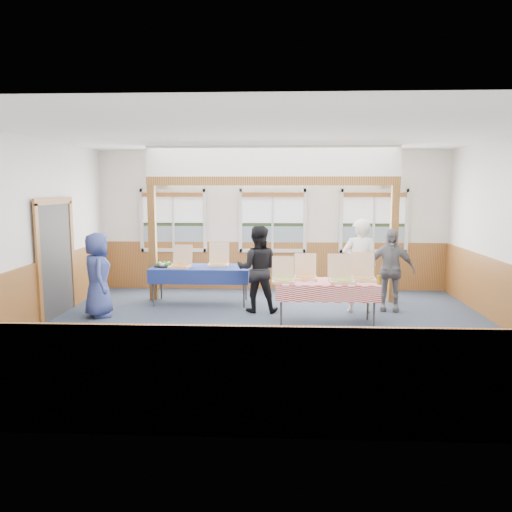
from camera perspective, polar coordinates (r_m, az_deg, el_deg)
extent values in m
plane|color=#26303E|center=(8.33, 1.56, -8.67)|extent=(8.00, 8.00, 0.00)
plane|color=white|center=(8.02, 1.65, 13.80)|extent=(8.00, 8.00, 0.00)
plane|color=silver|center=(11.50, 1.91, 4.07)|extent=(8.00, 0.00, 8.00)
plane|color=silver|center=(4.55, 0.84, -2.01)|extent=(8.00, 0.00, 8.00)
plane|color=silver|center=(9.02, -24.74, 2.25)|extent=(0.00, 8.00, 8.00)
cube|color=brown|center=(11.60, 1.89, -1.12)|extent=(7.98, 0.05, 1.10)
cube|color=brown|center=(4.86, 0.82, -14.23)|extent=(7.98, 0.05, 1.10)
cube|color=brown|center=(9.16, -24.22, -4.30)|extent=(0.05, 6.98, 1.10)
cube|color=#363636|center=(9.87, -21.97, -0.38)|extent=(0.06, 1.30, 2.10)
cube|color=silver|center=(11.77, -9.38, 0.68)|extent=(1.52, 0.05, 0.08)
cube|color=silver|center=(11.67, -9.54, 7.41)|extent=(1.52, 0.05, 0.08)
cube|color=silver|center=(11.87, -12.96, 4.00)|extent=(0.08, 0.05, 1.46)
cube|color=silver|center=(11.57, -5.86, 4.06)|extent=(0.08, 0.05, 1.46)
cube|color=silver|center=(11.70, -9.46, 4.03)|extent=(0.05, 0.05, 1.30)
cube|color=slate|center=(11.77, -9.37, 2.15)|extent=(1.40, 0.02, 0.52)
cube|color=#22361B|center=(11.74, -9.41, 3.60)|extent=(1.40, 0.02, 0.08)
cube|color=silver|center=(11.72, -9.45, 5.50)|extent=(1.40, 0.02, 0.70)
cube|color=brown|center=(11.65, -9.55, 6.92)|extent=(1.40, 0.07, 0.10)
cube|color=silver|center=(11.51, 1.89, 0.62)|extent=(1.52, 0.05, 0.08)
cube|color=silver|center=(11.42, 1.92, 7.51)|extent=(1.52, 0.05, 0.08)
cube|color=silver|center=(11.48, -1.80, 4.06)|extent=(0.08, 0.05, 1.46)
cube|color=silver|center=(11.46, 5.62, 4.02)|extent=(0.08, 0.05, 1.46)
cube|color=silver|center=(11.44, 1.91, 4.05)|extent=(0.05, 0.05, 1.30)
cube|color=slate|center=(11.52, 1.90, 2.13)|extent=(1.40, 0.02, 0.52)
cube|color=#22361B|center=(11.49, 1.91, 3.61)|extent=(1.40, 0.02, 0.08)
cube|color=silver|center=(11.47, 1.92, 5.55)|extent=(1.40, 0.02, 0.70)
cube|color=brown|center=(11.40, 1.92, 7.00)|extent=(1.40, 0.07, 0.10)
cube|color=silver|center=(11.71, 13.22, 0.54)|extent=(1.52, 0.05, 0.08)
cube|color=silver|center=(11.62, 13.43, 7.30)|extent=(1.52, 0.05, 0.08)
cube|color=silver|center=(11.53, 9.70, 3.97)|extent=(0.08, 0.05, 1.46)
cube|color=silver|center=(11.81, 16.86, 3.83)|extent=(0.08, 0.05, 1.46)
cube|color=silver|center=(11.65, 13.32, 3.91)|extent=(0.05, 0.05, 1.30)
cube|color=slate|center=(11.72, 13.23, 2.02)|extent=(1.40, 0.02, 0.52)
cube|color=#22361B|center=(11.69, 13.27, 3.48)|extent=(1.40, 0.02, 0.08)
cube|color=silver|center=(11.67, 13.34, 5.39)|extent=(1.40, 0.02, 0.70)
cube|color=brown|center=(11.60, 13.44, 6.81)|extent=(1.40, 0.07, 0.10)
cube|color=#602A15|center=(10.67, -11.73, 1.44)|extent=(0.15, 0.15, 2.40)
cube|color=#602A15|center=(10.61, 15.45, 1.28)|extent=(0.15, 0.15, 2.40)
cube|color=#602A15|center=(10.28, 1.85, 8.57)|extent=(5.15, 0.18, 0.18)
cylinder|color=#363636|center=(10.15, -11.67, -3.66)|extent=(0.04, 0.04, 0.73)
cylinder|color=#363636|center=(10.81, -10.78, -2.93)|extent=(0.04, 0.04, 0.73)
cylinder|color=#363636|center=(9.87, -1.40, -3.83)|extent=(0.04, 0.04, 0.73)
cylinder|color=#363636|center=(10.54, -1.14, -3.07)|extent=(0.04, 0.04, 0.73)
cube|color=#363636|center=(10.24, -6.34, -1.34)|extent=(2.00, 0.99, 0.03)
cube|color=navy|center=(10.23, -6.34, -1.24)|extent=(2.07, 1.05, 0.01)
cube|color=navy|center=(9.84, -6.71, -2.47)|extent=(1.98, 0.20, 0.28)
cube|color=navy|center=(10.68, -5.97, -1.63)|extent=(1.98, 0.20, 0.28)
cylinder|color=#363636|center=(8.48, 2.89, -5.82)|extent=(0.04, 0.04, 0.73)
cylinder|color=#363636|center=(9.04, 2.87, -4.94)|extent=(0.04, 0.04, 0.73)
cylinder|color=#363636|center=(8.63, 13.35, -5.78)|extent=(0.04, 0.04, 0.73)
cylinder|color=#363636|center=(9.19, 12.68, -4.92)|extent=(0.04, 0.04, 0.73)
cube|color=#363636|center=(8.72, 8.03, -3.01)|extent=(1.71, 0.77, 0.03)
cube|color=red|center=(8.72, 8.03, -2.88)|extent=(1.77, 0.84, 0.01)
cube|color=red|center=(8.38, 8.25, -4.34)|extent=(1.74, 0.09, 0.28)
cube|color=red|center=(9.12, 7.79, -3.32)|extent=(1.74, 0.09, 0.28)
cube|color=tan|center=(10.15, -8.70, -1.20)|extent=(0.43, 0.43, 0.04)
cylinder|color=gold|center=(10.15, -8.71, -1.04)|extent=(0.38, 0.38, 0.01)
cube|color=tan|center=(10.35, -8.36, 0.20)|extent=(0.41, 0.13, 0.39)
cube|color=tan|center=(10.30, -4.31, -1.00)|extent=(0.43, 0.43, 0.05)
cylinder|color=tan|center=(10.29, -4.32, -0.83)|extent=(0.38, 0.38, 0.01)
cube|color=tan|center=(10.51, -4.22, 0.43)|extent=(0.42, 0.12, 0.41)
cube|color=tan|center=(8.54, 3.10, -2.88)|extent=(0.38, 0.38, 0.04)
cylinder|color=gold|center=(8.53, 3.10, -2.69)|extent=(0.33, 0.33, 0.01)
cube|color=tan|center=(8.73, 3.10, -1.26)|extent=(0.38, 0.09, 0.37)
cube|color=tan|center=(8.84, 5.68, -2.53)|extent=(0.40, 0.40, 0.04)
cylinder|color=gold|center=(8.83, 5.68, -2.34)|extent=(0.35, 0.35, 0.01)
cube|color=tan|center=(9.03, 5.65, -0.93)|extent=(0.39, 0.10, 0.39)
cube|color=tan|center=(8.62, 9.76, -2.86)|extent=(0.43, 0.43, 0.05)
cylinder|color=gold|center=(8.62, 9.77, -2.66)|extent=(0.38, 0.38, 0.01)
cube|color=tan|center=(8.83, 9.55, -1.09)|extent=(0.42, 0.11, 0.41)
cube|color=tan|center=(8.90, 12.15, -2.59)|extent=(0.45, 0.45, 0.05)
cylinder|color=tan|center=(8.89, 12.15, -2.39)|extent=(0.39, 0.39, 0.01)
cube|color=tan|center=(9.11, 12.05, -0.88)|extent=(0.42, 0.13, 0.41)
cylinder|color=black|center=(10.37, -10.44, -1.09)|extent=(0.42, 0.42, 0.03)
cylinder|color=white|center=(10.37, -10.44, -0.96)|extent=(0.09, 0.09, 0.04)
sphere|color=#2F742C|center=(10.34, -9.82, -0.93)|extent=(0.09, 0.09, 0.09)
sphere|color=#B6B8A6|center=(10.44, -9.95, -0.86)|extent=(0.09, 0.09, 0.09)
sphere|color=#2F742C|center=(10.48, -10.44, -0.83)|extent=(0.09, 0.09, 0.09)
sphere|color=#B6B8A6|center=(10.44, -10.93, -0.88)|extent=(0.09, 0.09, 0.09)
sphere|color=#2F742C|center=(10.34, -11.06, -0.96)|extent=(0.09, 0.09, 0.09)
sphere|color=#B6B8A6|center=(10.27, -10.72, -1.02)|extent=(0.09, 0.09, 0.09)
sphere|color=#2F742C|center=(10.26, -10.16, -1.01)|extent=(0.09, 0.09, 0.09)
cylinder|color=olive|center=(8.59, 13.86, -2.68)|extent=(0.07, 0.07, 0.15)
imported|color=white|center=(9.61, 11.75, -1.10)|extent=(0.66, 0.44, 1.79)
imported|color=black|center=(9.48, 0.18, -1.48)|extent=(0.82, 0.65, 1.66)
imported|color=navy|center=(9.57, -17.64, -2.07)|extent=(0.75, 0.89, 1.56)
imported|color=slate|center=(9.92, 15.04, -1.52)|extent=(0.99, 0.56, 1.59)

